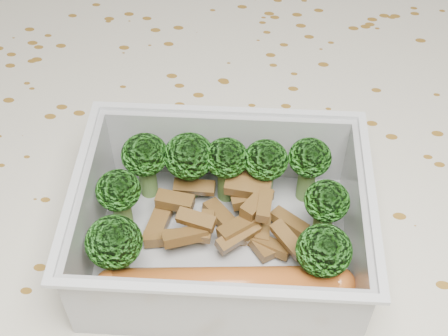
# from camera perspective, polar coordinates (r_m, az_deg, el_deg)

# --- Properties ---
(dining_table) EXTENTS (1.40, 0.90, 0.75)m
(dining_table) POSITION_cam_1_polar(r_m,az_deg,el_deg) (0.54, -1.10, -8.46)
(dining_table) COLOR brown
(dining_table) RESTS_ON ground
(tablecloth) EXTENTS (1.46, 0.96, 0.19)m
(tablecloth) POSITION_cam_1_polar(r_m,az_deg,el_deg) (0.50, -1.19, -5.29)
(tablecloth) COLOR silver
(tablecloth) RESTS_ON dining_table
(lunch_container) EXTENTS (0.20, 0.16, 0.07)m
(lunch_container) POSITION_cam_1_polar(r_m,az_deg,el_deg) (0.42, -0.18, -5.66)
(lunch_container) COLOR silver
(lunch_container) RESTS_ON tablecloth
(broccoli_florets) EXTENTS (0.17, 0.12, 0.05)m
(broccoli_florets) POSITION_cam_1_polar(r_m,az_deg,el_deg) (0.41, -0.43, -2.05)
(broccoli_florets) COLOR #608C3F
(broccoli_florets) RESTS_ON lunch_container
(meat_pile) EXTENTS (0.11, 0.07, 0.03)m
(meat_pile) POSITION_cam_1_polar(r_m,az_deg,el_deg) (0.43, 0.61, -4.54)
(meat_pile) COLOR brown
(meat_pile) RESTS_ON lunch_container
(sausage) EXTENTS (0.16, 0.04, 0.02)m
(sausage) POSITION_cam_1_polar(r_m,az_deg,el_deg) (0.40, 0.08, -10.74)
(sausage) COLOR #B35820
(sausage) RESTS_ON lunch_container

